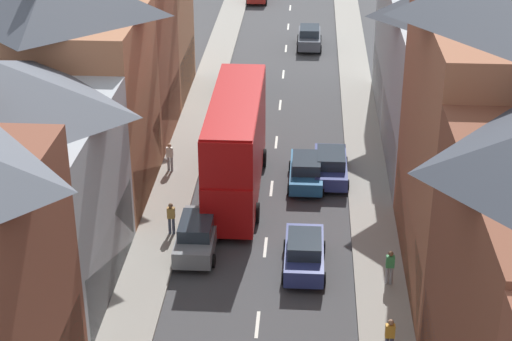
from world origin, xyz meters
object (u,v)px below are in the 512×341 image
Objects in this scene: car_near_silver at (304,252)px; pedestrian_mid_right at (390,266)px; car_far_grey at (236,79)px; pedestrian_mid_left at (390,336)px; car_mid_white at (331,165)px; pedestrian_far_left at (171,217)px; pedestrian_far_right at (170,156)px; double_decker_bus_lead at (236,144)px; car_parked_left_a at (309,37)px; car_near_blue at (197,234)px; car_parked_left_b at (306,170)px.

pedestrian_mid_right is at bearing -17.98° from car_near_silver.
car_far_grey is 2.50× the size of pedestrian_mid_left.
car_mid_white is 15.29m from pedestrian_mid_left.
pedestrian_far_left and pedestrian_far_right have the same top height.
car_parked_left_a is (3.61, 24.97, -1.96)m from double_decker_bus_lead.
pedestrian_mid_right is at bearing -48.82° from double_decker_bus_lead.
double_decker_bus_lead reaches higher than pedestrian_mid_right.
pedestrian_far_left is 6.86m from pedestrian_far_right.
double_decker_bus_lead is at bearing 77.57° from car_near_blue.
pedestrian_mid_right reaches higher than car_mid_white.
car_near_blue reaches higher than car_mid_white.
car_near_silver is (4.90, -1.25, -0.01)m from car_near_blue.
car_parked_left_b is 2.74× the size of pedestrian_far_left.
car_near_blue is at bearing -128.31° from car_mid_white.
pedestrian_mid_left reaches higher than car_mid_white.
car_mid_white reaches higher than car_parked_left_b.
pedestrian_mid_left is 1.00× the size of pedestrian_far_right.
car_parked_left_b is 2.74× the size of pedestrian_far_right.
car_far_grey is (-4.90, 22.23, -0.04)m from car_near_silver.
car_near_blue is 1.02× the size of car_parked_left_a.
car_mid_white is 10.06m from pedestrian_far_left.
double_decker_bus_lead is 6.71× the size of pedestrian_mid_left.
double_decker_bus_lead is at bearing -85.12° from car_far_grey.
pedestrian_mid_left is (3.26, -38.14, 0.18)m from car_parked_left_a.
pedestrian_far_left is at bearing -93.99° from car_far_grey.
car_parked_left_a reaches higher than car_parked_left_b.
car_near_silver is at bearing -21.57° from pedestrian_far_left.
pedestrian_far_right is (-3.79, 2.14, -1.78)m from double_decker_bus_lead.
double_decker_bus_lead reaches higher than pedestrian_mid_left.
car_parked_left_b and car_far_grey have the same top height.
pedestrian_mid_left is at bearing -82.65° from car_mid_white.
pedestrian_mid_right is at bearing 85.51° from pedestrian_mid_left.
car_far_grey is 2.50× the size of pedestrian_mid_right.
pedestrian_mid_left reaches higher than car_near_silver.
double_decker_bus_lead is 2.39× the size of car_near_blue.
pedestrian_far_right is (-2.50, 8.00, 0.18)m from car_near_blue.
car_near_silver is at bearing 118.23° from pedestrian_mid_left.
car_parked_left_b is 1.47m from car_mid_white.
pedestrian_mid_right is (3.64, -9.60, 0.23)m from car_parked_left_b.
car_near_silver is at bearing 162.02° from pedestrian_mid_right.
car_near_blue is 1.12× the size of car_far_grey.
pedestrian_mid_left is (6.87, -13.17, -1.78)m from double_decker_bus_lead.
double_decker_bus_lead is at bearing -98.22° from car_parked_left_a.
double_decker_bus_lead is at bearing 60.02° from pedestrian_far_left.
pedestrian_mid_left is 12.81m from pedestrian_far_left.
car_parked_left_a is at bearing 80.97° from car_near_blue.
pedestrian_mid_right is at bearing -83.75° from car_parked_left_a.
pedestrian_far_right is (-7.40, 9.25, 0.19)m from car_near_silver.
double_decker_bus_lead is 2.55× the size of car_near_silver.
car_near_silver is 2.63× the size of pedestrian_far_right.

